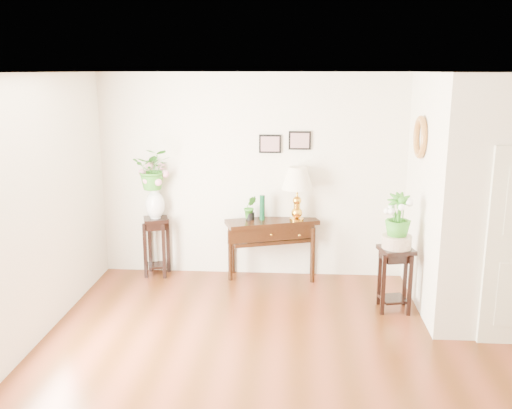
# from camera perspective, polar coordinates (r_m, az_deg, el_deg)

# --- Properties ---
(floor) EXTENTS (6.00, 5.50, 0.02)m
(floor) POSITION_cam_1_polar(r_m,az_deg,el_deg) (5.70, 6.83, -16.48)
(floor) COLOR maroon
(floor) RESTS_ON ground
(ceiling) EXTENTS (6.00, 5.50, 0.02)m
(ceiling) POSITION_cam_1_polar(r_m,az_deg,el_deg) (4.95, 7.74, 12.93)
(ceiling) COLOR white
(ceiling) RESTS_ON ground
(wall_back) EXTENTS (6.00, 0.02, 2.80)m
(wall_back) POSITION_cam_1_polar(r_m,az_deg,el_deg) (7.83, 6.17, 2.76)
(wall_back) COLOR silver
(wall_back) RESTS_ON ground
(wall_left) EXTENTS (0.02, 5.50, 2.80)m
(wall_left) POSITION_cam_1_polar(r_m,az_deg,el_deg) (5.80, -23.82, -2.04)
(wall_left) COLOR silver
(wall_left) RESTS_ON ground
(partition) EXTENTS (1.80, 1.95, 2.80)m
(partition) POSITION_cam_1_polar(r_m,az_deg,el_deg) (7.28, 23.21, 0.94)
(partition) COLOR silver
(partition) RESTS_ON floor
(art_print_left) EXTENTS (0.30, 0.02, 0.25)m
(art_print_left) POSITION_cam_1_polar(r_m,az_deg,el_deg) (7.74, 1.42, 6.08)
(art_print_left) COLOR black
(art_print_left) RESTS_ON wall_back
(art_print_right) EXTENTS (0.30, 0.02, 0.25)m
(art_print_right) POSITION_cam_1_polar(r_m,az_deg,el_deg) (7.73, 4.40, 6.41)
(art_print_right) COLOR black
(art_print_right) RESTS_ON wall_back
(wall_ornament) EXTENTS (0.07, 0.51, 0.51)m
(wall_ornament) POSITION_cam_1_polar(r_m,az_deg,el_deg) (7.04, 16.09, 6.49)
(wall_ornament) COLOR #AC772E
(wall_ornament) RESTS_ON partition
(console_table) EXTENTS (1.31, 0.80, 0.83)m
(console_table) POSITION_cam_1_polar(r_m,az_deg,el_deg) (7.90, 1.59, -4.46)
(console_table) COLOR black
(console_table) RESTS_ON floor
(table_lamp) EXTENTS (0.51, 0.51, 0.75)m
(table_lamp) POSITION_cam_1_polar(r_m,az_deg,el_deg) (7.69, 4.13, 0.93)
(table_lamp) COLOR gold
(table_lamp) RESTS_ON console_table
(green_vase) EXTENTS (0.07, 0.07, 0.34)m
(green_vase) POSITION_cam_1_polar(r_m,az_deg,el_deg) (7.74, 0.62, -0.32)
(green_vase) COLOR #0A391E
(green_vase) RESTS_ON console_table
(potted_plant) EXTENTS (0.20, 0.18, 0.31)m
(potted_plant) POSITION_cam_1_polar(r_m,az_deg,el_deg) (7.76, -0.59, -0.39)
(potted_plant) COLOR #338321
(potted_plant) RESTS_ON console_table
(plant_stand_a) EXTENTS (0.40, 0.40, 0.83)m
(plant_stand_a) POSITION_cam_1_polar(r_m,az_deg,el_deg) (8.12, -9.89, -4.16)
(plant_stand_a) COLOR black
(plant_stand_a) RESTS_ON floor
(porcelain_vase) EXTENTS (0.30, 0.30, 0.45)m
(porcelain_vase) POSITION_cam_1_polar(r_m,az_deg,el_deg) (7.95, -10.07, 0.24)
(porcelain_vase) COLOR white
(porcelain_vase) RESTS_ON plant_stand_a
(lily_arrangement) EXTENTS (0.53, 0.46, 0.57)m
(lily_arrangement) POSITION_cam_1_polar(r_m,az_deg,el_deg) (7.86, -10.20, 3.52)
(lily_arrangement) COLOR #338321
(lily_arrangement) RESTS_ON porcelain_vase
(plant_stand_b) EXTENTS (0.44, 0.44, 0.78)m
(plant_stand_b) POSITION_cam_1_polar(r_m,az_deg,el_deg) (7.06, 13.68, -7.25)
(plant_stand_b) COLOR black
(plant_stand_b) RESTS_ON floor
(ceramic_bowl) EXTENTS (0.45, 0.45, 0.15)m
(ceramic_bowl) POSITION_cam_1_polar(r_m,az_deg,el_deg) (6.91, 13.90, -3.60)
(ceramic_bowl) COLOR beige
(ceramic_bowl) RESTS_ON plant_stand_b
(narcissus) EXTENTS (0.33, 0.33, 0.54)m
(narcissus) POSITION_cam_1_polar(r_m,az_deg,el_deg) (6.83, 14.04, -1.12)
(narcissus) COLOR #338321
(narcissus) RESTS_ON ceramic_bowl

